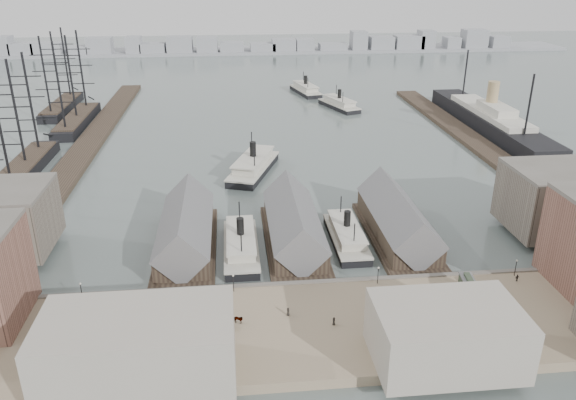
{
  "coord_description": "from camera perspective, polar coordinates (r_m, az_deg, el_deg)",
  "views": [
    {
      "loc": [
        -14.12,
        -105.77,
        64.02
      ],
      "look_at": [
        0.0,
        30.0,
        6.0
      ],
      "focal_mm": 35.0,
      "sensor_mm": 36.0,
      "label": 1
    }
  ],
  "objects": [
    {
      "name": "east_wharf",
      "position": [
        225.41,
        18.55,
        5.53
      ],
      "size": [
        10.0,
        180.0,
        1.6
      ],
      "primitive_type": "cube",
      "color": "#2D231C",
      "rests_on": "ground"
    },
    {
      "name": "pedestrian_2",
      "position": [
        113.75,
        -7.0,
        -9.74
      ],
      "size": [
        1.12,
        0.8,
        1.57
      ],
      "primitive_type": "imported",
      "rotation": [
        0.0,
        0.0,
        2.91
      ],
      "color": "black",
      "rests_on": "quay"
    },
    {
      "name": "far_shore",
      "position": [
        444.16,
        -4.48,
        15.18
      ],
      "size": [
        500.0,
        40.0,
        15.72
      ],
      "color": "gray",
      "rests_on": "ground"
    },
    {
      "name": "quay",
      "position": [
        107.37,
        2.83,
        -12.95
      ],
      "size": [
        180.0,
        30.0,
        2.0
      ],
      "primitive_type": "cube",
      "color": "#837158",
      "rests_on": "ground"
    },
    {
      "name": "lamp_post_far_w",
      "position": [
        119.28,
        -20.3,
        -8.39
      ],
      "size": [
        0.44,
        0.44,
        3.92
      ],
      "color": "black",
      "rests_on": "quay"
    },
    {
      "name": "warehouse_east_back",
      "position": [
        155.89,
        26.35,
        0.05
      ],
      "size": [
        28.0,
        20.0,
        15.0
      ],
      "primitive_type": "cube",
      "color": "#60564C",
      "rests_on": "east_land"
    },
    {
      "name": "sailing_ship_far",
      "position": [
        284.65,
        -22.0,
        8.91
      ],
      "size": [
        8.71,
        48.39,
        35.81
      ],
      "color": "black",
      "rests_on": "ground"
    },
    {
      "name": "ferry_open_near",
      "position": [
        184.45,
        -3.54,
        3.54
      ],
      "size": [
        19.23,
        32.74,
        11.21
      ],
      "rotation": [
        0.0,
        0.0,
        -0.34
      ],
      "color": "black",
      "rests_on": "ground"
    },
    {
      "name": "sailing_ship_mid",
      "position": [
        256.74,
        -20.64,
        7.73
      ],
      "size": [
        9.01,
        52.05,
        37.04
      ],
      "color": "black",
      "rests_on": "ground"
    },
    {
      "name": "ferry_shed_center",
      "position": [
        137.0,
        0.57,
        -2.66
      ],
      "size": [
        14.0,
        42.0,
        12.6
      ],
      "color": "#2D231C",
      "rests_on": "ground"
    },
    {
      "name": "pedestrian_1",
      "position": [
        105.59,
        -18.33,
        -13.74
      ],
      "size": [
        1.04,
        0.99,
        1.7
      ],
      "primitive_type": "imported",
      "rotation": [
        0.0,
        0.0,
        0.56
      ],
      "color": "black",
      "rests_on": "quay"
    },
    {
      "name": "sailing_ship_near",
      "position": [
        197.55,
        -25.69,
        2.6
      ],
      "size": [
        8.94,
        61.62,
        36.77
      ],
      "color": "black",
      "rests_on": "ground"
    },
    {
      "name": "pedestrian_11",
      "position": [
        106.45,
        4.68,
        -12.17
      ],
      "size": [
        0.55,
        0.81,
        1.61
      ],
      "primitive_type": "imported",
      "rotation": [
        0.0,
        0.0,
        4.66
      ],
      "color": "black",
      "rests_on": "quay"
    },
    {
      "name": "ferry_docked_west",
      "position": [
        134.05,
        -4.8,
        -4.5
      ],
      "size": [
        8.05,
        26.82,
        9.58
      ],
      "color": "black",
      "rests_on": "ground"
    },
    {
      "name": "street_bldg_west",
      "position": [
        93.98,
        -14.92,
        -14.48
      ],
      "size": [
        30.0,
        16.0,
        12.0
      ],
      "primitive_type": "cube",
      "color": "gray",
      "rests_on": "quay"
    },
    {
      "name": "lamp_post_near_e",
      "position": [
        118.83,
        9.15,
        -7.24
      ],
      "size": [
        0.44,
        0.44,
        3.92
      ],
      "color": "black",
      "rests_on": "quay"
    },
    {
      "name": "horse_cart_left",
      "position": [
        113.25,
        -19.74,
        -11.23
      ],
      "size": [
        4.84,
        2.42,
        1.64
      ],
      "rotation": [
        0.0,
        0.0,
        1.34
      ],
      "color": "black",
      "rests_on": "quay"
    },
    {
      "name": "ferry_shed_east",
      "position": [
        142.05,
        11.05,
        -2.14
      ],
      "size": [
        14.0,
        42.0,
        12.6
      ],
      "color": "#2D231C",
      "rests_on": "ground"
    },
    {
      "name": "ferry_docked_east",
      "position": [
        139.0,
        5.96,
        -3.55
      ],
      "size": [
        7.59,
        25.32,
        9.04
      ],
      "color": "black",
      "rests_on": "ground"
    },
    {
      "name": "ferry_shed_west",
      "position": [
        136.79,
        -10.33,
        -3.11
      ],
      "size": [
        14.0,
        42.0,
        12.6
      ],
      "color": "#2D231C",
      "rests_on": "ground"
    },
    {
      "name": "ground",
      "position": [
        124.44,
        1.44,
        -7.94
      ],
      "size": [
        900.0,
        900.0,
        0.0
      ],
      "primitive_type": "plane",
      "color": "#4E5A58",
      "rests_on": "ground"
    },
    {
      "name": "ferry_open_far",
      "position": [
        300.88,
        1.79,
        11.19
      ],
      "size": [
        14.38,
        29.08,
        9.97
      ],
      "rotation": [
        0.0,
        0.0,
        0.22
      ],
      "color": "black",
      "rests_on": "ground"
    },
    {
      "name": "pedestrian_8",
      "position": [
        128.45,
        22.26,
        -7.34
      ],
      "size": [
        0.96,
        0.48,
        1.59
      ],
      "primitive_type": "imported",
      "rotation": [
        0.0,
        0.0,
        3.24
      ],
      "color": "black",
      "rests_on": "quay"
    },
    {
      "name": "ocean_steamer",
      "position": [
        248.16,
        19.77,
        7.74
      ],
      "size": [
        13.51,
        98.7,
        19.74
      ],
      "color": "black",
      "rests_on": "ground"
    },
    {
      "name": "west_wharf",
      "position": [
        221.91,
        -19.8,
        5.09
      ],
      "size": [
        10.0,
        220.0,
        1.6
      ],
      "primitive_type": "cube",
      "color": "#2D231C",
      "rests_on": "ground"
    },
    {
      "name": "pedestrian_7",
      "position": [
        107.89,
        16.82,
        -12.63
      ],
      "size": [
        1.23,
        1.31,
        1.78
      ],
      "primitive_type": "imported",
      "rotation": [
        0.0,
        0.0,
        4.03
      ],
      "color": "black",
      "rests_on": "quay"
    },
    {
      "name": "pedestrian_10",
      "position": [
        108.85,
        17.41,
        -12.36
      ],
      "size": [
        0.97,
        1.06,
        1.78
      ],
      "primitive_type": "imported",
      "rotation": [
        0.0,
        0.0,
        4.29
      ],
      "color": "black",
      "rests_on": "quay"
    },
    {
      "name": "pedestrian_5",
      "position": [
        111.04,
        9.29,
        -10.74
      ],
      "size": [
        0.76,
        0.77,
        1.72
      ],
      "primitive_type": "imported",
      "rotation": [
        0.0,
        0.0,
        0.81
      ],
      "color": "black",
      "rests_on": "quay"
    },
    {
      "name": "street_bldg_center",
      "position": [
        99.29,
        15.78,
        -13.04
      ],
      "size": [
        24.0,
        16.0,
        10.0
      ],
      "primitive_type": "cube",
      "color": "gray",
      "rests_on": "quay"
    },
    {
      "name": "pedestrian_3",
      "position": [
        104.17,
        -8.06,
        -13.24
      ],
      "size": [
        0.95,
        0.89,
        1.57
      ],
      "primitive_type": "imported",
      "rotation": [
        0.0,
        0.0,
        2.43
      ],
      "color": "black",
      "rests_on": "quay"
    },
    {
      "name": "pedestrian_6",
      "position": [
        118.23,
        14.07,
        -8.88
      ],
      "size": [
        1.07,
        1.11,
        1.8
      ],
      "primitive_type": "imported",
      "rotation": [
        0.0,
        0.0,
        4.07
      ],
      "color": "black",
      "rests_on": "quay"
    },
    {
      "name": "lamp_post_near_w",
      "position": [
        115.21,
        -5.58,
        -8.08
      ],
      "size": [
        0.44,
        0.44,
        3.92
      ],
      "color": "black",
      "rests_on": "quay"
    },
    {
      "name": "horse_cart_center",
      "position": [
        106.6,
        -5.45,
        -12.11
      ],
      "size": [
        5.02,
        2.9,
        1.71
      ],
      "rotation": [
        0.0,
        0.0,
        1.2
      ],
      "color": "black",
      "rests_on": "quay"
    },
    {
      "name": "seawall",
      "position": [
        119.44,
        1.77,
        -8.74
      ],
      "size": [
        180.0,
        1.2,
        2.3
      ],
      "primitive_type": "cube",
      "color": "#59544C",
      "rests_on": "ground"
    },
    {
      "name": "lamp_post_far_e",
      "position": [
        129.49,
        22.17,
        -6.1
      ],
      "size": [
        0.44,
        0.44,
        3.92
      ],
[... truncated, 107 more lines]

